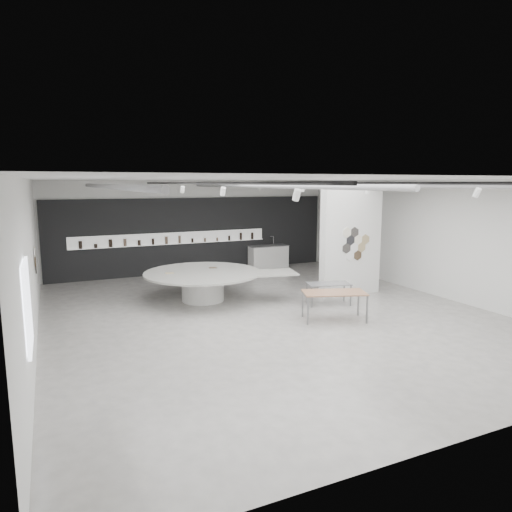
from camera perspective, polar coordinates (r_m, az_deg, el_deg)
name	(u,v)px	position (r m, az deg, el deg)	size (l,w,h in m)	color
room	(266,242)	(12.67, 1.31, 1.72)	(12.02, 14.02, 3.82)	#A6A19C
back_wall_display	(194,235)	(19.17, -7.77, 2.56)	(11.80, 0.27, 3.10)	black
partition_column	(351,241)	(15.41, 11.77, 1.83)	(2.20, 0.38, 3.60)	white
display_island	(205,282)	(14.54, -6.36, -3.22)	(4.99, 4.36, 0.94)	white
sample_table_wood	(334,294)	(12.57, 9.77, -4.71)	(1.86, 1.36, 0.79)	#95694D
sample_table_stone	(329,285)	(14.18, 9.08, -3.61)	(1.41, 0.96, 0.66)	slate
kitchen_counter	(268,257)	(20.10, 1.56, -0.07)	(1.74, 0.68, 1.37)	white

